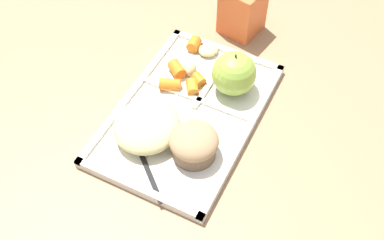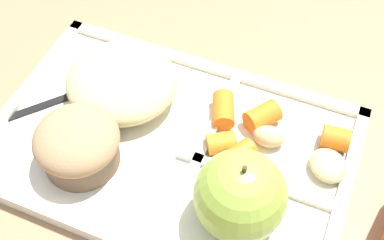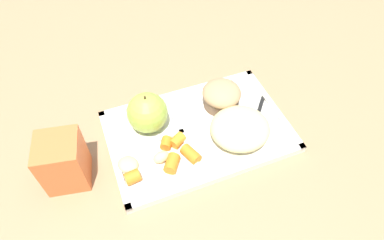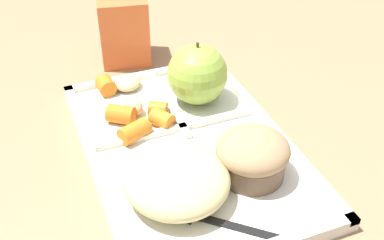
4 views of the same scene
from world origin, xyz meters
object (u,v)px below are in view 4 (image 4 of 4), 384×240
at_px(green_apple, 197,74).
at_px(milk_carton, 124,29).
at_px(bran_muffin, 252,155).
at_px(plastic_fork, 207,219).
at_px(lunch_tray, 186,148).

xyz_separation_m(green_apple, milk_carton, (-0.16, -0.05, 0.00)).
xyz_separation_m(green_apple, bran_muffin, (0.16, 0.00, -0.01)).
relative_size(plastic_fork, milk_carton, 1.26).
height_order(green_apple, bran_muffin, green_apple).
relative_size(lunch_tray, bran_muffin, 4.39).
bearing_deg(bran_muffin, milk_carton, -170.48).
height_order(green_apple, plastic_fork, green_apple).
bearing_deg(milk_carton, green_apple, 28.80).
relative_size(lunch_tray, plastic_fork, 2.74).
distance_m(lunch_tray, bran_muffin, 0.09).
distance_m(lunch_tray, milk_carton, 0.25).
bearing_deg(bran_muffin, green_apple, 180.00).
height_order(plastic_fork, milk_carton, milk_carton).
distance_m(lunch_tray, green_apple, 0.11).
relative_size(green_apple, plastic_fork, 0.67).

